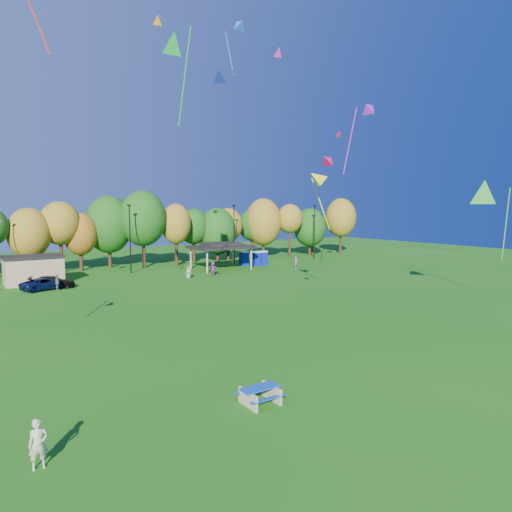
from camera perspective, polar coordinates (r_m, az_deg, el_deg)
ground at (r=27.32m, az=8.50°, el=-12.54°), size 160.00×160.00×0.00m
tree_line at (r=66.73m, az=-19.46°, el=3.34°), size 93.57×10.55×11.15m
lamp_posts at (r=62.34m, az=-15.47°, el=2.37°), size 64.50×0.25×9.09m
utility_building at (r=58.02m, az=-26.07°, el=-1.53°), size 6.30×4.30×3.25m
pavilion at (r=64.57m, az=-4.42°, el=1.20°), size 8.20×6.20×3.77m
porta_potties at (r=68.58m, az=-0.22°, el=-0.29°), size 3.75×2.43×2.18m
picnic_table at (r=21.16m, az=0.50°, el=-16.85°), size 1.77×1.47×0.77m
kite_flyer at (r=17.94m, az=-25.57°, el=-20.44°), size 0.63×0.42×1.71m
car_c at (r=53.31m, az=-25.00°, el=-3.18°), size 5.07×3.47×1.29m
car_d at (r=54.05m, az=-24.11°, el=-3.00°), size 4.96×3.08×1.34m
far_person_1 at (r=52.14m, az=-23.58°, el=-3.08°), size 0.44×1.01×1.72m
far_person_2 at (r=56.59m, az=-8.43°, el=-2.02°), size 0.87×0.68×1.57m
far_person_4 at (r=65.46m, az=5.02°, el=-0.84°), size 0.72×0.63×1.67m
far_person_5 at (r=58.66m, az=-5.41°, el=-1.57°), size 1.26×1.76×1.84m
kite_0 at (r=58.12m, az=-2.27°, el=26.87°), size 1.64×3.94×6.58m
kite_2 at (r=51.90m, az=2.75°, el=24.16°), size 1.32×1.62×1.44m
kite_3 at (r=54.37m, az=14.05°, el=17.41°), size 4.90×2.24×8.45m
kite_4 at (r=63.15m, az=10.37°, el=14.81°), size 1.12×1.34×1.19m
kite_5 at (r=48.50m, az=-12.23°, el=26.91°), size 1.17×1.43×1.26m
kite_7 at (r=32.54m, az=8.77°, el=11.82°), size 1.35×1.15×1.20m
kite_9 at (r=45.45m, az=26.58°, el=7.37°), size 4.79×3.92×8.07m
kite_12 at (r=39.45m, az=-10.43°, el=24.78°), size 1.86×4.58×7.67m
kite_14 at (r=41.03m, az=7.57°, el=9.59°), size 3.27×2.49×5.60m
kite_15 at (r=38.84m, az=-4.57°, el=21.56°), size 2.19×2.62×4.54m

